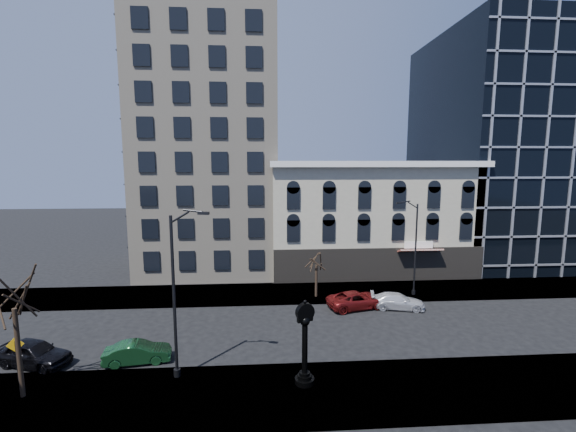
{
  "coord_description": "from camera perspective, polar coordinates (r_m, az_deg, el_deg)",
  "views": [
    {
      "loc": [
        -0.11,
        -27.09,
        12.33
      ],
      "look_at": [
        2.0,
        4.0,
        8.0
      ],
      "focal_mm": 24.0,
      "sensor_mm": 36.0,
      "label": 1
    }
  ],
  "objects": [
    {
      "name": "street_lamp_near",
      "position": [
        21.86,
        -15.11,
        -4.86
      ],
      "size": [
        2.53,
        0.88,
        9.91
      ],
      "rotation": [
        0.0,
        0.0,
        -0.24
      ],
      "color": "black",
      "rests_on": "sidewalk_near"
    },
    {
      "name": "street_lamp_far",
      "position": [
        36.55,
        17.7,
        -0.99
      ],
      "size": [
        2.3,
        0.77,
        9.0
      ],
      "rotation": [
        0.0,
        0.0,
        3.37
      ],
      "color": "black",
      "rests_on": "sidewalk_far"
    },
    {
      "name": "victorian_row",
      "position": [
        45.1,
        11.73,
        -0.33
      ],
      "size": [
        22.6,
        11.19,
        12.5
      ],
      "color": "#BAB399",
      "rests_on": "ground"
    },
    {
      "name": "car_near_b",
      "position": [
        26.97,
        -21.39,
        -18.31
      ],
      "size": [
        4.16,
        2.0,
        1.31
      ],
      "primitive_type": "imported",
      "rotation": [
        0.0,
        0.0,
        1.73
      ],
      "color": "#143F1E",
      "rests_on": "ground"
    },
    {
      "name": "car_near_a",
      "position": [
        29.43,
        -33.53,
        -16.56
      ],
      "size": [
        4.97,
        3.17,
        1.58
      ],
      "primitive_type": "imported",
      "rotation": [
        0.0,
        0.0,
        1.26
      ],
      "color": "black",
      "rests_on": "ground"
    },
    {
      "name": "warning_sign",
      "position": [
        27.23,
        -35.32,
        -16.06
      ],
      "size": [
        0.82,
        0.32,
        2.63
      ],
      "rotation": [
        0.0,
        0.0,
        0.34
      ],
      "color": "black",
      "rests_on": "sidewalk_near"
    },
    {
      "name": "glass_office",
      "position": [
        57.77,
        30.25,
        8.51
      ],
      "size": [
        20.0,
        20.15,
        28.0
      ],
      "color": "black",
      "rests_on": "ground"
    },
    {
      "name": "bare_tree_near",
      "position": [
        24.25,
        -35.69,
        -8.75
      ],
      "size": [
        4.53,
        4.53,
        7.78
      ],
      "color": "#322419",
      "rests_on": "sidewalk_near"
    },
    {
      "name": "bare_tree_far",
      "position": [
        35.24,
        4.24,
        -6.28
      ],
      "size": [
        2.77,
        2.77,
        4.76
      ],
      "color": "#322419",
      "rests_on": "sidewalk_far"
    },
    {
      "name": "car_far_b",
      "position": [
        34.77,
        15.91,
        -12.03
      ],
      "size": [
        4.79,
        2.72,
        1.31
      ],
      "primitive_type": "imported",
      "rotation": [
        0.0,
        0.0,
        1.36
      ],
      "color": "silver",
      "rests_on": "ground"
    },
    {
      "name": "cream_tower",
      "position": [
        46.89,
        -11.67,
        16.33
      ],
      "size": [
        15.9,
        15.4,
        42.5
      ],
      "color": "#BAAD96",
      "rests_on": "ground"
    },
    {
      "name": "sidewalk_far",
      "position": [
        37.17,
        -3.57,
        -11.38
      ],
      "size": [
        160.0,
        6.0,
        0.12
      ],
      "primitive_type": "cube",
      "color": "gray",
      "rests_on": "ground"
    },
    {
      "name": "street_clock",
      "position": [
        22.38,
        2.5,
        -18.69
      ],
      "size": [
        1.1,
        1.1,
        4.84
      ],
      "rotation": [
        0.0,
        0.0,
        0.36
      ],
      "color": "black",
      "rests_on": "sidewalk_near"
    },
    {
      "name": "sidewalk_near",
      "position": [
        22.69,
        -3.29,
        -24.84
      ],
      "size": [
        160.0,
        6.0,
        0.12
      ],
      "primitive_type": "cube",
      "color": "gray",
      "rests_on": "ground"
    },
    {
      "name": "ground",
      "position": [
        29.76,
        -3.47,
        -16.58
      ],
      "size": [
        160.0,
        160.0,
        0.0
      ],
      "primitive_type": "plane",
      "color": "black",
      "rests_on": "ground"
    },
    {
      "name": "car_far_a",
      "position": [
        34.11,
        10.14,
        -12.14
      ],
      "size": [
        5.5,
        3.48,
        1.41
      ],
      "primitive_type": "imported",
      "rotation": [
        0.0,
        0.0,
        1.81
      ],
      "color": "maroon",
      "rests_on": "ground"
    }
  ]
}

